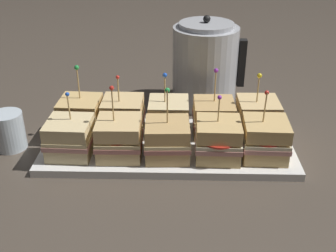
% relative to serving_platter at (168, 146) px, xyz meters
% --- Properties ---
extents(ground_plane, '(6.00, 6.00, 0.00)m').
position_rel_serving_platter_xyz_m(ground_plane, '(0.00, 0.00, -0.01)').
color(ground_plane, '#4C4238').
extents(serving_platter, '(0.58, 0.25, 0.02)m').
position_rel_serving_platter_xyz_m(serving_platter, '(0.00, 0.00, 0.00)').
color(serving_platter, white).
rests_on(serving_platter, ground_plane).
extents(sandwich_front_far_left, '(0.10, 0.10, 0.15)m').
position_rel_serving_platter_xyz_m(sandwich_front_far_left, '(-0.22, -0.05, 0.05)').
color(sandwich_front_far_left, beige).
rests_on(sandwich_front_far_left, serving_platter).
extents(sandwich_front_left, '(0.10, 0.10, 0.17)m').
position_rel_serving_platter_xyz_m(sandwich_front_left, '(-0.11, -0.06, 0.05)').
color(sandwich_front_left, '#DBB77A').
rests_on(sandwich_front_left, serving_platter).
extents(sandwich_front_center, '(0.10, 0.10, 0.17)m').
position_rel_serving_platter_xyz_m(sandwich_front_center, '(0.00, -0.06, 0.05)').
color(sandwich_front_center, tan).
rests_on(sandwich_front_center, serving_platter).
extents(sandwich_front_right, '(0.10, 0.11, 0.15)m').
position_rel_serving_platter_xyz_m(sandwich_front_right, '(0.11, -0.06, 0.05)').
color(sandwich_front_right, tan).
rests_on(sandwich_front_right, serving_platter).
extents(sandwich_front_far_right, '(0.10, 0.10, 0.16)m').
position_rel_serving_platter_xyz_m(sandwich_front_far_right, '(0.21, -0.05, 0.05)').
color(sandwich_front_far_right, tan).
rests_on(sandwich_front_far_right, serving_platter).
extents(sandwich_back_far_left, '(0.10, 0.11, 0.17)m').
position_rel_serving_platter_xyz_m(sandwich_back_far_left, '(-0.21, 0.05, 0.05)').
color(sandwich_back_far_left, tan).
rests_on(sandwich_back_far_left, serving_platter).
extents(sandwich_back_left, '(0.10, 0.10, 0.15)m').
position_rel_serving_platter_xyz_m(sandwich_back_left, '(-0.11, 0.05, 0.05)').
color(sandwich_back_left, '#DBB77A').
rests_on(sandwich_back_left, serving_platter).
extents(sandwich_back_center, '(0.10, 0.10, 0.15)m').
position_rel_serving_platter_xyz_m(sandwich_back_center, '(-0.00, 0.06, 0.05)').
color(sandwich_back_center, beige).
rests_on(sandwich_back_center, serving_platter).
extents(sandwich_back_right, '(0.10, 0.10, 0.17)m').
position_rel_serving_platter_xyz_m(sandwich_back_right, '(0.11, 0.05, 0.05)').
color(sandwich_back_right, tan).
rests_on(sandwich_back_right, serving_platter).
extents(sandwich_back_far_right, '(0.10, 0.10, 0.16)m').
position_rel_serving_platter_xyz_m(sandwich_back_far_right, '(0.22, 0.05, 0.05)').
color(sandwich_back_far_right, '#DBB77A').
rests_on(sandwich_back_far_right, serving_platter).
extents(kettle_steel, '(0.20, 0.18, 0.26)m').
position_rel_serving_platter_xyz_m(kettle_steel, '(0.10, 0.27, 0.11)').
color(kettle_steel, '#B7BABF').
rests_on(kettle_steel, ground_plane).
extents(drinking_glass, '(0.07, 0.07, 0.09)m').
position_rel_serving_platter_xyz_m(drinking_glass, '(-0.38, 0.00, 0.04)').
color(drinking_glass, silver).
rests_on(drinking_glass, ground_plane).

